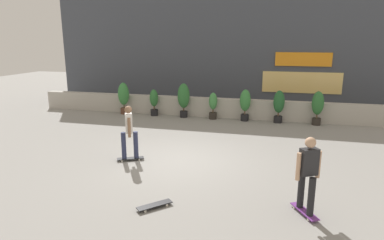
{
  "coord_description": "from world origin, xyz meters",
  "views": [
    {
      "loc": [
        2.72,
        -9.25,
        3.59
      ],
      "look_at": [
        0.0,
        1.5,
        0.9
      ],
      "focal_mm": 31.09,
      "sensor_mm": 36.0,
      "label": 1
    }
  ],
  "objects_px": {
    "potted_plant_0": "(124,96)",
    "skateboard_near_camera": "(155,205)",
    "potted_plant_4": "(245,103)",
    "potted_plant_1": "(154,101)",
    "potted_plant_5": "(279,104)",
    "skater_far_right": "(308,172)",
    "potted_plant_2": "(184,98)",
    "potted_plant_6": "(318,106)",
    "potted_plant_3": "(213,105)",
    "skater_foreground": "(129,131)"
  },
  "relations": [
    {
      "from": "potted_plant_0",
      "to": "potted_plant_1",
      "type": "height_order",
      "value": "potted_plant_0"
    },
    {
      "from": "potted_plant_0",
      "to": "potted_plant_1",
      "type": "distance_m",
      "value": 1.59
    },
    {
      "from": "potted_plant_2",
      "to": "skater_far_right",
      "type": "xyz_separation_m",
      "value": [
        4.89,
        -8.06,
        -0.0
      ]
    },
    {
      "from": "potted_plant_0",
      "to": "skater_foreground",
      "type": "distance_m",
      "value": 6.71
    },
    {
      "from": "potted_plant_0",
      "to": "skateboard_near_camera",
      "type": "bearing_deg",
      "value": -60.83
    },
    {
      "from": "potted_plant_3",
      "to": "potted_plant_4",
      "type": "relative_size",
      "value": 0.86
    },
    {
      "from": "potted_plant_2",
      "to": "potted_plant_1",
      "type": "bearing_deg",
      "value": 180.0
    },
    {
      "from": "potted_plant_3",
      "to": "skateboard_near_camera",
      "type": "distance_m",
      "value": 8.6
    },
    {
      "from": "potted_plant_1",
      "to": "skater_far_right",
      "type": "bearing_deg",
      "value": -51.65
    },
    {
      "from": "potted_plant_4",
      "to": "skater_foreground",
      "type": "distance_m",
      "value": 6.65
    },
    {
      "from": "potted_plant_2",
      "to": "potted_plant_3",
      "type": "relative_size",
      "value": 1.31
    },
    {
      "from": "potted_plant_1",
      "to": "potted_plant_5",
      "type": "height_order",
      "value": "potted_plant_5"
    },
    {
      "from": "skater_foreground",
      "to": "potted_plant_5",
      "type": "bearing_deg",
      "value": 53.93
    },
    {
      "from": "potted_plant_3",
      "to": "potted_plant_0",
      "type": "bearing_deg",
      "value": -180.0
    },
    {
      "from": "potted_plant_0",
      "to": "potted_plant_6",
      "type": "bearing_deg",
      "value": 0.0
    },
    {
      "from": "potted_plant_1",
      "to": "potted_plant_6",
      "type": "distance_m",
      "value": 7.43
    },
    {
      "from": "potted_plant_0",
      "to": "potted_plant_5",
      "type": "distance_m",
      "value": 7.4
    },
    {
      "from": "potted_plant_4",
      "to": "potted_plant_6",
      "type": "xyz_separation_m",
      "value": [
        3.07,
        -0.0,
        0.03
      ]
    },
    {
      "from": "potted_plant_4",
      "to": "skater_far_right",
      "type": "relative_size",
      "value": 0.84
    },
    {
      "from": "potted_plant_1",
      "to": "skater_far_right",
      "type": "distance_m",
      "value": 10.28
    },
    {
      "from": "potted_plant_1",
      "to": "potted_plant_5",
      "type": "xyz_separation_m",
      "value": [
        5.82,
        -0.0,
        0.13
      ]
    },
    {
      "from": "potted_plant_0",
      "to": "potted_plant_4",
      "type": "relative_size",
      "value": 1.08
    },
    {
      "from": "potted_plant_6",
      "to": "skater_far_right",
      "type": "height_order",
      "value": "skater_far_right"
    },
    {
      "from": "potted_plant_6",
      "to": "skater_far_right",
      "type": "xyz_separation_m",
      "value": [
        -1.05,
        -8.06,
        0.09
      ]
    },
    {
      "from": "potted_plant_3",
      "to": "skater_far_right",
      "type": "relative_size",
      "value": 0.72
    },
    {
      "from": "potted_plant_4",
      "to": "skateboard_near_camera",
      "type": "xyz_separation_m",
      "value": [
        -1.15,
        -8.57,
        -0.76
      ]
    },
    {
      "from": "potted_plant_1",
      "to": "potted_plant_5",
      "type": "relative_size",
      "value": 0.89
    },
    {
      "from": "potted_plant_4",
      "to": "potted_plant_0",
      "type": "bearing_deg",
      "value": -180.0
    },
    {
      "from": "potted_plant_2",
      "to": "skater_foreground",
      "type": "relative_size",
      "value": 0.95
    },
    {
      "from": "potted_plant_6",
      "to": "skateboard_near_camera",
      "type": "distance_m",
      "value": 9.59
    },
    {
      "from": "potted_plant_3",
      "to": "skater_foreground",
      "type": "relative_size",
      "value": 0.72
    },
    {
      "from": "skater_foreground",
      "to": "skater_far_right",
      "type": "relative_size",
      "value": 1.0
    },
    {
      "from": "skater_far_right",
      "to": "potted_plant_1",
      "type": "bearing_deg",
      "value": 128.35
    },
    {
      "from": "potted_plant_3",
      "to": "potted_plant_4",
      "type": "bearing_deg",
      "value": -0.0
    },
    {
      "from": "potted_plant_2",
      "to": "skater_far_right",
      "type": "height_order",
      "value": "skater_far_right"
    },
    {
      "from": "potted_plant_2",
      "to": "potted_plant_4",
      "type": "xyz_separation_m",
      "value": [
        2.87,
        0.0,
        -0.12
      ]
    },
    {
      "from": "potted_plant_6",
      "to": "skateboard_near_camera",
      "type": "bearing_deg",
      "value": -116.21
    },
    {
      "from": "potted_plant_4",
      "to": "skater_far_right",
      "type": "bearing_deg",
      "value": -75.9
    },
    {
      "from": "potted_plant_1",
      "to": "skateboard_near_camera",
      "type": "distance_m",
      "value": 9.18
    },
    {
      "from": "skateboard_near_camera",
      "to": "potted_plant_0",
      "type": "bearing_deg",
      "value": 119.17
    },
    {
      "from": "potted_plant_0",
      "to": "skater_foreground",
      "type": "relative_size",
      "value": 0.91
    },
    {
      "from": "potted_plant_4",
      "to": "skateboard_near_camera",
      "type": "bearing_deg",
      "value": -97.61
    },
    {
      "from": "potted_plant_4",
      "to": "skater_far_right",
      "type": "height_order",
      "value": "skater_far_right"
    },
    {
      "from": "skater_far_right",
      "to": "skateboard_near_camera",
      "type": "xyz_separation_m",
      "value": [
        -3.17,
        -0.52,
        -0.88
      ]
    },
    {
      "from": "potted_plant_2",
      "to": "skateboard_near_camera",
      "type": "relative_size",
      "value": 2.26
    },
    {
      "from": "potted_plant_1",
      "to": "potted_plant_6",
      "type": "xyz_separation_m",
      "value": [
        7.43,
        -0.0,
        0.15
      ]
    },
    {
      "from": "potted_plant_1",
      "to": "skater_foreground",
      "type": "distance_m",
      "value": 6.16
    },
    {
      "from": "potted_plant_6",
      "to": "skater_foreground",
      "type": "height_order",
      "value": "skater_foreground"
    },
    {
      "from": "potted_plant_0",
      "to": "potted_plant_5",
      "type": "xyz_separation_m",
      "value": [
        7.4,
        0.0,
        -0.08
      ]
    },
    {
      "from": "potted_plant_2",
      "to": "potted_plant_6",
      "type": "xyz_separation_m",
      "value": [
        5.94,
        -0.0,
        -0.1
      ]
    }
  ]
}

